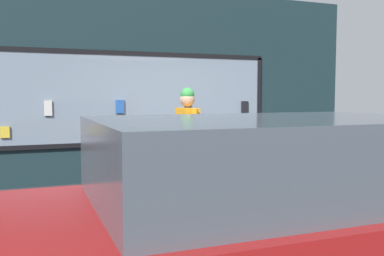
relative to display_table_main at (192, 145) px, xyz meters
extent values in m
plane|color=#2D2D33|center=(0.00, -0.92, -0.77)|extent=(40.00, 40.00, 0.00)
cube|color=#192D33|center=(0.00, 1.48, 1.01)|extent=(7.93, 0.20, 3.55)
cube|color=gray|center=(-0.54, 1.35, 0.74)|extent=(5.09, 0.03, 1.64)
cube|color=black|center=(-0.54, 1.35, 1.56)|extent=(5.17, 0.06, 0.08)
cube|color=black|center=(-0.54, 1.35, -0.08)|extent=(5.17, 0.06, 0.08)
cube|color=black|center=(2.00, 1.35, 0.74)|extent=(0.08, 0.06, 1.64)
cube|color=yellow|center=(-2.79, 1.31, 0.20)|extent=(0.14, 0.03, 0.19)
cube|color=silver|center=(-2.11, 1.31, 0.59)|extent=(0.13, 0.03, 0.26)
cube|color=#994CA5|center=(-1.47, 1.31, 0.21)|extent=(0.12, 0.03, 0.21)
cube|color=#2659B2|center=(-0.88, 1.31, 0.60)|extent=(0.15, 0.03, 0.24)
cube|color=#2659B2|center=(-0.23, 1.31, 0.24)|extent=(0.16, 0.03, 0.25)
cube|color=black|center=(0.43, 1.31, 0.57)|extent=(0.12, 0.03, 0.20)
cube|color=red|center=(1.06, 1.31, 0.22)|extent=(0.15, 0.03, 0.21)
cube|color=black|center=(1.66, 1.31, 0.57)|extent=(0.15, 0.03, 0.22)
cube|color=brown|center=(-1.21, -0.20, -0.36)|extent=(0.09, 0.09, 0.81)
cube|color=brown|center=(1.21, -0.21, -0.36)|extent=(0.09, 0.09, 0.81)
cube|color=brown|center=(-1.21, 0.20, -0.36)|extent=(0.09, 0.09, 0.81)
cube|color=brown|center=(1.21, 0.20, -0.36)|extent=(0.09, 0.09, 0.81)
cube|color=brown|center=(0.00, 0.00, 0.07)|extent=(2.62, 0.57, 0.04)
cube|color=brown|center=(0.00, -0.25, 0.13)|extent=(2.62, 0.07, 0.12)
cube|color=brown|center=(0.00, 0.25, 0.13)|extent=(2.62, 0.07, 0.12)
cube|color=#338C4C|center=(-1.15, 0.11, 0.10)|extent=(0.18, 0.24, 0.02)
cube|color=red|center=(-0.86, 0.07, 0.10)|extent=(0.18, 0.22, 0.03)
cube|color=black|center=(-0.47, 0.10, 0.10)|extent=(0.18, 0.24, 0.03)
cube|color=yellow|center=(-0.20, -0.12, 0.10)|extent=(0.17, 0.23, 0.03)
cube|color=black|center=(0.18, 0.12, 0.10)|extent=(0.18, 0.22, 0.02)
cube|color=#5999A5|center=(0.47, 0.01, 0.10)|extent=(0.17, 0.20, 0.03)
cube|color=black|center=(0.85, -0.12, 0.10)|extent=(0.17, 0.21, 0.03)
cube|color=orange|center=(1.14, -0.01, 0.10)|extent=(0.13, 0.20, 0.03)
cylinder|color=black|center=(-0.25, -0.55, -0.36)|extent=(0.14, 0.14, 0.81)
cylinder|color=black|center=(-0.26, -0.39, -0.36)|extent=(0.14, 0.14, 0.81)
cube|color=orange|center=(-0.25, -0.47, 0.33)|extent=(0.23, 0.46, 0.57)
cylinder|color=orange|center=(-0.25, -0.76, 0.34)|extent=(0.09, 0.09, 0.54)
cylinder|color=orange|center=(-0.26, -0.19, 0.34)|extent=(0.09, 0.09, 0.54)
sphere|color=tan|center=(-0.25, -0.47, 0.75)|extent=(0.22, 0.22, 0.22)
sphere|color=#338C3F|center=(-0.25, -0.47, 0.81)|extent=(0.21, 0.21, 0.21)
ellipsoid|color=#99724C|center=(-0.65, -0.71, -0.53)|extent=(0.33, 0.38, 0.19)
ellipsoid|color=black|center=(-0.65, -0.71, -0.52)|extent=(0.27, 0.27, 0.20)
sphere|color=#99724C|center=(-0.54, -0.53, -0.49)|extent=(0.17, 0.17, 0.17)
cylinder|color=#99724C|center=(-0.75, -0.87, -0.50)|extent=(0.07, 0.10, 0.12)
cylinder|color=#99724C|center=(-0.55, -0.65, -0.69)|extent=(0.04, 0.04, 0.14)
cylinder|color=#99724C|center=(-0.64, -0.60, -0.69)|extent=(0.04, 0.04, 0.14)
cylinder|color=#99724C|center=(-0.66, -0.81, -0.69)|extent=(0.04, 0.04, 0.14)
cylinder|color=#99724C|center=(-0.74, -0.76, -0.69)|extent=(0.04, 0.04, 0.14)
cube|color=#A51919|center=(-0.88, -3.75, -0.19)|extent=(4.31, 1.80, 0.55)
cube|color=#4C5660|center=(-0.88, -3.75, 0.36)|extent=(2.42, 1.58, 0.56)
cylinder|color=black|center=(0.54, -2.87, -0.47)|extent=(0.60, 0.18, 0.60)
cylinder|color=black|center=(-2.30, -2.85, -0.47)|extent=(0.60, 0.18, 0.60)
camera|label=1|loc=(-2.48, -6.34, 0.80)|focal=40.00mm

